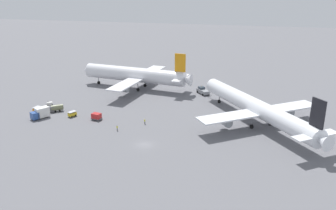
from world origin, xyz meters
name	(u,v)px	position (x,y,z in m)	size (l,w,h in m)	color
ground_plane	(144,145)	(0.00, 0.00, 0.00)	(600.00, 600.00, 0.00)	slate
airliner_at_gate_left	(135,75)	(-20.44, 51.36, 5.79)	(49.62, 43.54, 16.05)	silver
airliner_being_pushed	(256,107)	(28.97, 23.36, 5.30)	(40.74, 49.63, 15.29)	white
pushback_tug	(203,91)	(8.22, 50.49, 1.27)	(6.93, 8.24, 2.98)	gray
gse_container_dolly_flat	(96,116)	(-20.65, 13.98, 1.17)	(3.55, 2.76, 2.15)	slate
gse_baggage_cart_near_cluster	(72,114)	(-29.70, 14.70, 0.86)	(2.56, 3.14, 1.71)	gold
gse_catering_truck_tall	(40,113)	(-38.96, 10.80, 1.76)	(5.08, 6.24, 3.50)	#2D5199
gse_fuel_bowser_stubby	(56,108)	(-37.50, 17.48, 1.33)	(4.95, 4.61, 2.40)	#666B4C
gse_gpu_cart_small	(50,104)	(-42.83, 22.35, 0.79)	(2.64, 2.55, 1.90)	silver
gse_baggage_cart_trailing	(37,109)	(-43.77, 15.91, 0.86)	(1.96, 2.93, 1.71)	orange
ground_crew_ramp_agent_by_cones	(145,121)	(-4.38, 14.29, 0.89)	(0.50, 0.36, 1.71)	#4C4C51
ground_crew_wing_walker_right	(117,128)	(-10.72, 7.11, 0.86)	(0.36, 0.48, 1.66)	#4C4C51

